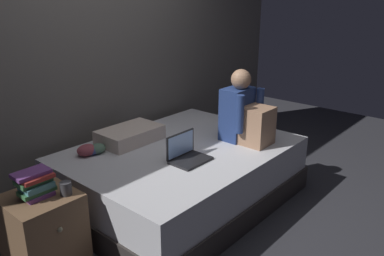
# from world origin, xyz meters

# --- Properties ---
(ground_plane) EXTENTS (8.00, 8.00, 0.00)m
(ground_plane) POSITION_xyz_m (0.00, 0.00, 0.00)
(ground_plane) COLOR #2D2D33
(wall_back) EXTENTS (5.60, 0.10, 2.70)m
(wall_back) POSITION_xyz_m (0.00, 1.20, 1.35)
(wall_back) COLOR #605B56
(wall_back) RESTS_ON ground_plane
(bed) EXTENTS (2.00, 1.50, 0.52)m
(bed) POSITION_xyz_m (0.20, 0.30, 0.26)
(bed) COLOR #332D2B
(bed) RESTS_ON ground_plane
(nightstand) EXTENTS (0.44, 0.46, 0.56)m
(nightstand) POSITION_xyz_m (-1.10, 0.37, 0.28)
(nightstand) COLOR brown
(nightstand) RESTS_ON ground_plane
(person_sitting) EXTENTS (0.39, 0.44, 0.65)m
(person_sitting) POSITION_xyz_m (0.71, -0.02, 0.77)
(person_sitting) COLOR navy
(person_sitting) RESTS_ON bed
(laptop) EXTENTS (0.32, 0.23, 0.22)m
(laptop) POSITION_xyz_m (0.03, 0.08, 0.58)
(laptop) COLOR black
(laptop) RESTS_ON bed
(pillow) EXTENTS (0.56, 0.36, 0.13)m
(pillow) POSITION_xyz_m (-0.00, 0.75, 0.59)
(pillow) COLOR beige
(pillow) RESTS_ON bed
(book_stack) EXTENTS (0.23, 0.17, 0.17)m
(book_stack) POSITION_xyz_m (-1.11, 0.38, 0.65)
(book_stack) COLOR #703D84
(book_stack) RESTS_ON nightstand
(mug) EXTENTS (0.08, 0.08, 0.09)m
(mug) POSITION_xyz_m (-0.97, 0.25, 0.61)
(mug) COLOR #3D3D42
(mug) RESTS_ON nightstand
(clothes_pile) EXTENTS (0.24, 0.16, 0.09)m
(clothes_pile) POSITION_xyz_m (-0.41, 0.77, 0.57)
(clothes_pile) COLOR #4C6B56
(clothes_pile) RESTS_ON bed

